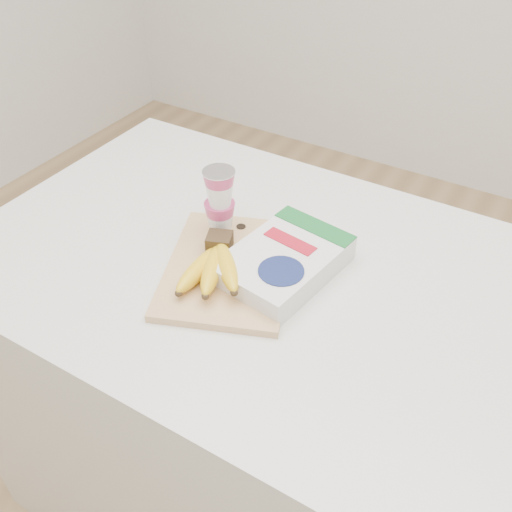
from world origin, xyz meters
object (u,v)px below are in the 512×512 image
at_px(yogurt_stack, 220,201).
at_px(cereal_box, 284,262).
at_px(bananas, 214,265).
at_px(table, 256,398).
at_px(cutting_board, 229,268).

xyz_separation_m(yogurt_stack, cereal_box, (0.16, -0.03, -0.07)).
bearing_deg(bananas, yogurt_stack, 117.60).
relative_size(bananas, yogurt_stack, 1.27).
distance_m(bananas, cereal_box, 0.13).
distance_m(table, yogurt_stack, 0.55).
bearing_deg(table, cereal_box, -1.16).
bearing_deg(table, yogurt_stack, 166.10).
bearing_deg(yogurt_stack, bananas, -62.40).
xyz_separation_m(table, cutting_board, (-0.03, -0.05, 0.45)).
bearing_deg(bananas, table, 66.52).
relative_size(yogurt_stack, cereal_box, 0.55).
relative_size(table, bananas, 6.23).
relative_size(cutting_board, cereal_box, 1.18).
height_order(cutting_board, cereal_box, cereal_box).
distance_m(cutting_board, cereal_box, 0.11).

